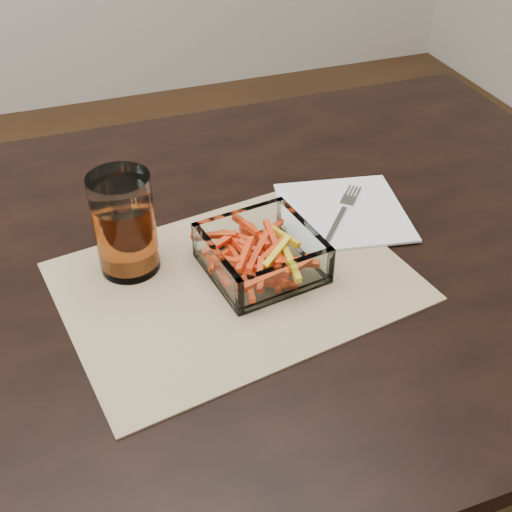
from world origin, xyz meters
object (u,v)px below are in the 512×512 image
object	(u,v)px
dining_table	(138,320)
tumbler	(125,227)
glass_bowl	(261,256)
fork	(343,211)

from	to	relation	value
dining_table	tumbler	bearing A→B (deg)	72.77
dining_table	glass_bowl	size ratio (longest dim) A/B	9.96
glass_bowl	dining_table	bearing A→B (deg)	162.89
tumbler	dining_table	bearing A→B (deg)	-107.23
tumbler	glass_bowl	bearing A→B (deg)	-21.61
dining_table	fork	world-z (taller)	fork
dining_table	fork	xyz separation A→B (m)	(0.34, 0.03, 0.10)
glass_bowl	tumbler	distance (m)	0.19
dining_table	fork	bearing A→B (deg)	5.08
tumbler	fork	xyz separation A→B (m)	(0.33, 0.02, -0.06)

